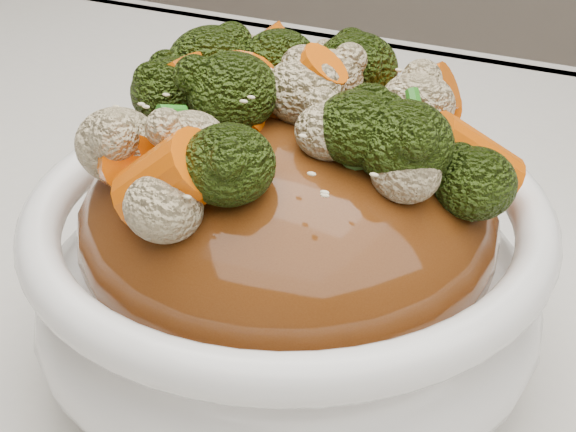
% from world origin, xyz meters
% --- Properties ---
extents(bowl, '(0.25, 0.25, 0.08)m').
position_xyz_m(bowl, '(-0.06, 0.02, 0.79)').
color(bowl, white).
rests_on(bowl, tablecloth).
extents(sauce_base, '(0.20, 0.20, 0.09)m').
position_xyz_m(sauce_base, '(-0.06, 0.02, 0.82)').
color(sauce_base, '#582B0F').
rests_on(sauce_base, bowl).
extents(carrots, '(0.20, 0.20, 0.05)m').
position_xyz_m(carrots, '(-0.06, 0.02, 0.88)').
color(carrots, '#E96007').
rests_on(carrots, sauce_base).
extents(broccoli, '(0.20, 0.20, 0.04)m').
position_xyz_m(broccoli, '(-0.06, 0.02, 0.88)').
color(broccoli, black).
rests_on(broccoli, sauce_base).
extents(cauliflower, '(0.20, 0.20, 0.03)m').
position_xyz_m(cauliflower, '(-0.06, 0.02, 0.88)').
color(cauliflower, '#CDBA8C').
rests_on(cauliflower, sauce_base).
extents(scallions, '(0.15, 0.15, 0.02)m').
position_xyz_m(scallions, '(-0.06, 0.02, 0.88)').
color(scallions, '#25761B').
rests_on(scallions, sauce_base).
extents(sesame_seeds, '(0.18, 0.18, 0.01)m').
position_xyz_m(sesame_seeds, '(-0.06, 0.02, 0.88)').
color(sesame_seeds, beige).
rests_on(sesame_seeds, sauce_base).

